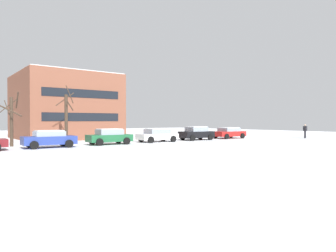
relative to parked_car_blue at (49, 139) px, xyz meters
name	(u,v)px	position (x,y,z in m)	size (l,w,h in m)	color
parked_car_blue	(49,139)	(0.00, 0.00, 0.00)	(4.11, 2.18, 1.39)	#283D93
parked_car_green	(109,136)	(5.34, 0.09, 0.01)	(4.06, 2.11, 1.43)	#1E6038
parked_car_white	(157,135)	(10.68, 0.14, -0.02)	(4.16, 2.25, 1.37)	white
parked_car_black	(197,133)	(16.02, 0.08, 0.05)	(4.02, 2.13, 1.52)	black
parked_car_red	(229,133)	(21.36, 0.07, -0.02)	(4.23, 2.29, 1.34)	red
pedestrian_crossing	(305,130)	(29.22, -5.32, 0.28)	(0.57, 0.42, 1.71)	black
tree_far_mid	(66,117)	(2.64, 3.67, 1.76)	(1.71, 1.71, 5.44)	#423326
tree_far_right	(12,119)	(-2.18, 3.01, 1.58)	(1.73, 2.01, 4.60)	#423326
building_far_right	(65,107)	(5.60, 12.94, 3.18)	(10.80, 11.79, 7.80)	brown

